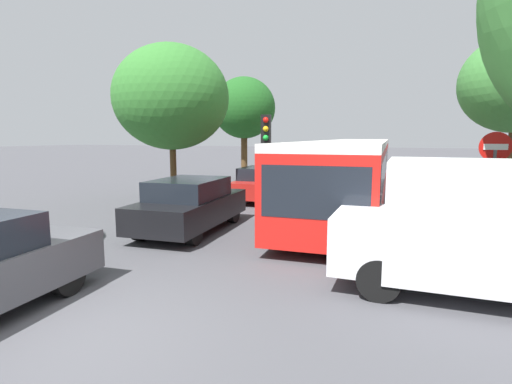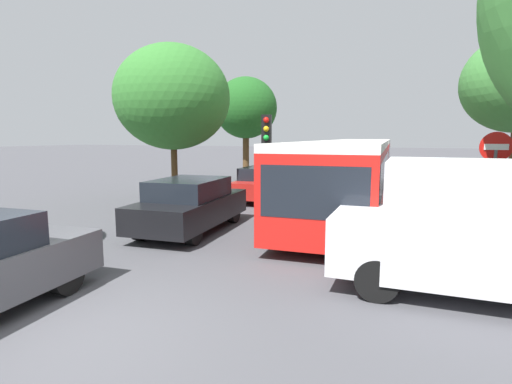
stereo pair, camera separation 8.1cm
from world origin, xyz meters
TOP-DOWN VIEW (x-y plane):
  - ground_plane at (0.00, 0.00)m, footprint 200.00×200.00m
  - articulated_bus at (1.92, 12.74)m, footprint 3.35×17.29m
  - city_bus_rear at (-1.75, 40.33)m, footprint 2.77×11.11m
  - queued_car_black at (-1.73, 6.08)m, footprint 2.13×4.47m
  - queued_car_red at (-1.77, 12.18)m, footprint 1.99×4.18m
  - queued_car_white at (-1.89, 18.97)m, footprint 2.11×4.44m
  - queued_car_tan at (-1.95, 24.66)m, footprint 2.09×4.40m
  - white_van at (5.57, 3.73)m, footprint 5.02×2.03m
  - traffic_light at (-0.26, 8.40)m, footprint 0.37×0.39m
  - no_entry_sign at (5.95, 6.99)m, footprint 0.70×0.08m
  - tree_left_mid at (-4.86, 10.13)m, footprint 4.56×4.56m
  - tree_left_far at (-5.81, 19.51)m, footprint 3.89×3.89m

SIDE VIEW (x-z plane):
  - ground_plane at x=0.00m, z-range 0.00..0.00m
  - queued_car_red at x=-1.77m, z-range 0.01..1.43m
  - queued_car_tan at x=-1.95m, z-range 0.01..1.50m
  - queued_car_white at x=-1.89m, z-range 0.01..1.51m
  - queued_car_black at x=-1.73m, z-range 0.01..1.53m
  - white_van at x=5.57m, z-range 0.09..2.40m
  - city_bus_rear at x=-1.75m, z-range 0.19..2.56m
  - articulated_bus at x=1.92m, z-range 0.20..2.75m
  - no_entry_sign at x=5.95m, z-range 0.47..3.29m
  - traffic_light at x=-0.26m, z-range 0.80..4.20m
  - tree_left_mid at x=-4.86m, z-range 0.98..7.30m
  - tree_left_far at x=-5.81m, z-range 1.18..7.56m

